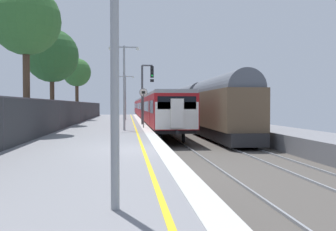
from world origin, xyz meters
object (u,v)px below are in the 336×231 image
Objects in this scene: freight_train_adjacent_track at (190,105)px; background_tree_left at (51,58)px; platform_lamp_mid at (124,80)px; signal_gantry at (145,87)px; platform_lamp_near at (115,14)px; background_tree_right at (27,22)px; background_tree_centre at (77,74)px; platform_lamp_far at (125,93)px; speed_limit_sign at (143,103)px; commuter_train_at_platform at (149,108)px.

freight_train_adjacent_track is 17.13m from background_tree_left.
background_tree_left is at bearing 129.67° from platform_lamp_mid.
signal_gantry is 0.99× the size of platform_lamp_near.
background_tree_right is (-5.61, -2.31, 3.21)m from platform_lamp_mid.
background_tree_left reaches higher than platform_lamp_mid.
background_tree_centre is (0.62, 11.44, -0.38)m from background_tree_left.
signal_gantry is 0.92× the size of platform_lamp_mid.
signal_gantry reaches higher than platform_lamp_far.
background_tree_left is at bearing -143.06° from freight_train_adjacent_track.
platform_lamp_mid is 19.65m from background_tree_centre.
signal_gantry is 8.21m from background_tree_left.
platform_lamp_mid is at bearing -90.00° from platform_lamp_far.
freight_train_adjacent_track is at bearing -17.27° from platform_lamp_far.
platform_lamp_far is 0.64× the size of background_tree_left.
platform_lamp_near reaches higher than speed_limit_sign.
freight_train_adjacent_track is 11.20m from signal_gantry.
commuter_train_at_platform is 12.28× the size of platform_lamp_near.
signal_gantry is at bearing 85.75° from speed_limit_sign.
commuter_train_at_platform is 7.38× the size of background_tree_right.
platform_lamp_mid is (-3.23, -29.52, 2.04)m from commuter_train_at_platform.
background_tree_centre is at bearing 89.62° from background_tree_right.
background_tree_centre reaches higher than commuter_train_at_platform.
background_tree_right is at bearing -157.60° from platform_lamp_mid.
platform_lamp_near is (-1.75, -27.31, -0.11)m from signal_gantry.
background_tree_left is 11.46m from background_tree_centre.
platform_lamp_far is at bearing 63.62° from background_tree_left.
freight_train_adjacent_track reaches higher than speed_limit_sign.
commuter_train_at_platform is 29.77m from platform_lamp_mid.
platform_lamp_mid is 6.86m from background_tree_right.
freight_train_adjacent_track is 7.73× the size of platform_lamp_mid.
platform_lamp_mid reaches higher than commuter_train_at_platform.
freight_train_adjacent_track is 6.20× the size of background_tree_centre.
platform_lamp_far reaches higher than freight_train_adjacent_track.
platform_lamp_mid reaches higher than signal_gantry.
background_tree_left is at bearing 148.63° from speed_limit_sign.
background_tree_right reaches higher than freight_train_adjacent_track.
background_tree_centre is (-12.70, 1.42, 3.60)m from freight_train_adjacent_track.
background_tree_left reaches higher than commuter_train_at_platform.
background_tree_left is at bearing -177.24° from signal_gantry.
commuter_train_at_platform is at bearing 67.23° from background_tree_left.
background_tree_right is at bearing -123.15° from freight_train_adjacent_track.
speed_limit_sign is at bearing 63.51° from platform_lamp_mid.
freight_train_adjacent_track is 8.45× the size of platform_lamp_far.
background_tree_right reaches higher than commuter_train_at_platform.
platform_lamp_near reaches higher than signal_gantry.
background_tree_centre is at bearing -171.36° from platform_lamp_far.
background_tree_left reaches higher than platform_lamp_near.
background_tree_right reaches higher than signal_gantry.
commuter_train_at_platform is at bearing 108.21° from freight_train_adjacent_track.
platform_lamp_near is (-7.24, -36.95, 1.46)m from freight_train_adjacent_track.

